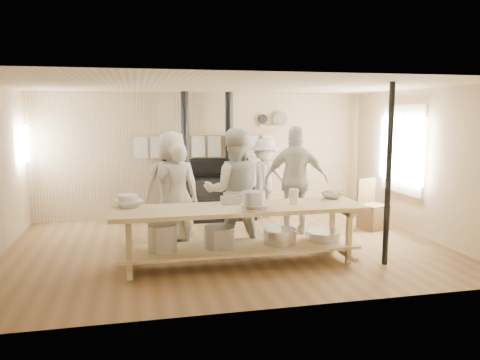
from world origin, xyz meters
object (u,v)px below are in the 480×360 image
(cook_center, at_px, (172,187))
(stove, at_px, (208,194))
(cook_by_window, at_px, (265,179))
(prep_table, at_px, (239,229))
(cook_right, at_px, (296,180))
(cook_far_left, at_px, (178,194))
(roasting_pan, at_px, (235,200))
(chair, at_px, (372,214))
(cook_left, at_px, (234,191))

(cook_center, bearing_deg, stove, -125.02)
(cook_by_window, bearing_deg, prep_table, -106.29)
(stove, relative_size, cook_right, 1.33)
(prep_table, relative_size, cook_center, 1.92)
(prep_table, bearing_deg, cook_far_left, 121.36)
(cook_center, bearing_deg, cook_by_window, -151.85)
(cook_center, xyz_separation_m, cook_right, (2.23, 0.11, 0.03))
(cook_right, relative_size, roasting_pan, 4.79)
(stove, bearing_deg, cook_center, -118.03)
(chair, bearing_deg, cook_right, 161.38)
(cook_by_window, bearing_deg, stove, 177.80)
(stove, xyz_separation_m, cook_by_window, (1.16, -0.17, 0.31))
(stove, relative_size, cook_by_window, 1.56)
(cook_far_left, height_order, roasting_pan, cook_far_left)
(cook_left, bearing_deg, roasting_pan, 88.58)
(cook_right, distance_m, chair, 1.68)
(chair, bearing_deg, stove, 135.08)
(stove, height_order, cook_right, stove)
(prep_table, height_order, chair, chair)
(prep_table, xyz_separation_m, cook_right, (1.40, 1.55, 0.45))
(cook_center, bearing_deg, roasting_pan, 119.08)
(cook_far_left, xyz_separation_m, roasting_pan, (0.76, -0.96, 0.05))
(stove, distance_m, cook_far_left, 1.95)
(cook_far_left, relative_size, cook_center, 0.90)
(cook_right, distance_m, cook_by_window, 1.33)
(cook_right, xyz_separation_m, roasting_pan, (-1.40, -1.26, -0.08))
(cook_left, xyz_separation_m, cook_by_window, (1.12, 2.23, -0.14))
(stove, distance_m, chair, 3.28)
(cook_right, bearing_deg, stove, -30.01)
(cook_right, xyz_separation_m, cook_by_window, (-0.23, 1.30, -0.14))
(prep_table, bearing_deg, roasting_pan, 90.07)
(prep_table, distance_m, cook_center, 1.72)
(stove, relative_size, prep_table, 0.72)
(cook_right, relative_size, cook_by_window, 1.17)
(prep_table, relative_size, cook_right, 1.85)
(cook_by_window, bearing_deg, cook_right, -74.08)
(cook_left, bearing_deg, stove, -81.53)
(cook_far_left, distance_m, cook_center, 0.23)
(cook_by_window, distance_m, roasting_pan, 2.82)
(cook_far_left, xyz_separation_m, cook_right, (2.16, 0.30, 0.13))
(cook_left, bearing_deg, prep_table, 92.65)
(cook_far_left, bearing_deg, stove, -110.53)
(prep_table, relative_size, roasting_pan, 8.85)
(cook_center, distance_m, chair, 3.82)
(prep_table, xyz_separation_m, cook_left, (0.05, 0.62, 0.45))
(cook_left, distance_m, cook_by_window, 2.50)
(stove, height_order, cook_by_window, stove)
(cook_left, bearing_deg, cook_right, -138.01)
(cook_by_window, relative_size, roasting_pan, 4.09)
(cook_far_left, distance_m, cook_left, 1.03)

